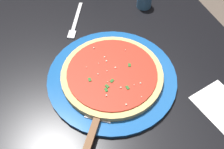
% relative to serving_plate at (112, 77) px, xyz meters
% --- Properties ---
extents(restaurant_table, '(1.05, 0.93, 0.75)m').
position_rel_serving_plate_xyz_m(restaurant_table, '(0.04, 0.02, -0.13)').
color(restaurant_table, black).
rests_on(restaurant_table, ground_plane).
extents(serving_plate, '(0.38, 0.38, 0.01)m').
position_rel_serving_plate_xyz_m(serving_plate, '(0.00, 0.00, 0.00)').
color(serving_plate, '#195199').
rests_on(serving_plate, restaurant_table).
extents(pizza, '(0.29, 0.29, 0.02)m').
position_rel_serving_plate_xyz_m(pizza, '(-0.00, 0.00, 0.02)').
color(pizza, '#DBB26B').
rests_on(pizza, serving_plate).
extents(pizza_server, '(0.20, 0.17, 0.01)m').
position_rel_serving_plate_xyz_m(pizza_server, '(-0.14, 0.10, 0.01)').
color(pizza_server, silver).
rests_on(pizza_server, serving_plate).
extents(cup_small_sauce, '(0.05, 0.05, 0.05)m').
position_rel_serving_plate_xyz_m(cup_small_sauce, '(0.27, -0.23, 0.02)').
color(cup_small_sauce, teal).
rests_on(cup_small_sauce, restaurant_table).
extents(napkin_folded_right, '(0.16, 0.14, 0.00)m').
position_rel_serving_plate_xyz_m(napkin_folded_right, '(-0.20, -0.24, -0.00)').
color(napkin_folded_right, white).
rests_on(napkin_folded_right, restaurant_table).
extents(fork, '(0.17, 0.10, 0.00)m').
position_rel_serving_plate_xyz_m(fork, '(0.27, 0.03, -0.00)').
color(fork, silver).
rests_on(fork, restaurant_table).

